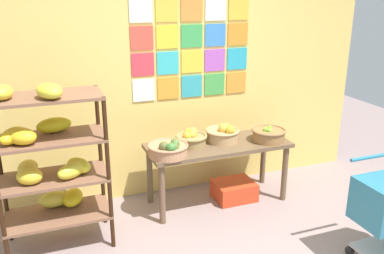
# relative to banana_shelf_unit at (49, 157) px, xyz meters

# --- Properties ---
(back_wall_with_art) EXTENTS (4.68, 0.07, 2.99)m
(back_wall_with_art) POSITION_rel_banana_shelf_unit_xyz_m (1.23, 0.70, 0.66)
(back_wall_with_art) COLOR #E8C563
(back_wall_with_art) RESTS_ON ground
(banana_shelf_unit) EXTENTS (0.88, 0.55, 1.48)m
(banana_shelf_unit) POSITION_rel_banana_shelf_unit_xyz_m (0.00, 0.00, 0.00)
(banana_shelf_unit) COLOR black
(banana_shelf_unit) RESTS_ON ground
(display_table) EXTENTS (1.47, 0.57, 0.65)m
(display_table) POSITION_rel_banana_shelf_unit_xyz_m (1.64, 0.22, -0.27)
(display_table) COLOR brown
(display_table) RESTS_ON ground
(fruit_basket_centre) EXTENTS (0.35, 0.35, 0.20)m
(fruit_basket_centre) POSITION_rel_banana_shelf_unit_xyz_m (1.72, 0.27, -0.10)
(fruit_basket_centre) COLOR tan
(fruit_basket_centre) RESTS_ON display_table
(fruit_basket_right) EXTENTS (0.32, 0.32, 0.18)m
(fruit_basket_right) POSITION_rel_banana_shelf_unit_xyz_m (1.37, 0.28, -0.11)
(fruit_basket_right) COLOR olive
(fruit_basket_right) RESTS_ON display_table
(fruit_basket_left) EXTENTS (0.39, 0.39, 0.17)m
(fruit_basket_left) POSITION_rel_banana_shelf_unit_xyz_m (1.07, 0.08, -0.11)
(fruit_basket_left) COLOR tan
(fruit_basket_left) RESTS_ON display_table
(fruit_basket_back_left) EXTENTS (0.36, 0.36, 0.15)m
(fruit_basket_back_left) POSITION_rel_banana_shelf_unit_xyz_m (2.17, 0.12, -0.11)
(fruit_basket_back_left) COLOR olive
(fruit_basket_back_left) RESTS_ON display_table
(produce_crate_under_table) EXTENTS (0.42, 0.34, 0.19)m
(produce_crate_under_table) POSITION_rel_banana_shelf_unit_xyz_m (1.83, 0.20, -0.74)
(produce_crate_under_table) COLOR red
(produce_crate_under_table) RESTS_ON ground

